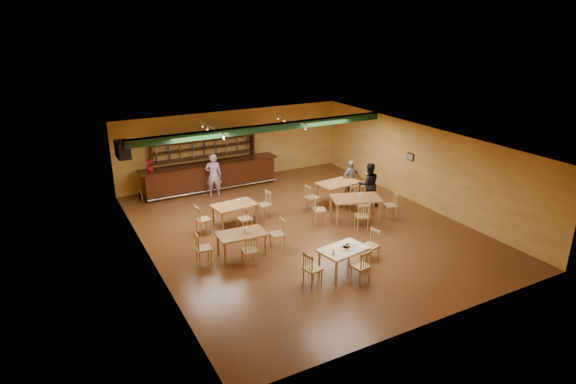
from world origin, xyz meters
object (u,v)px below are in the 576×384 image
dining_table_d (355,209)px  patron_right_a (369,184)px  dining_table_a (235,214)px  bar_counter (211,176)px  near_table (343,260)px  patron_bar (213,175)px  dining_table_b (338,192)px  dining_table_c (242,244)px

dining_table_d → patron_right_a: (1.22, 0.89, 0.41)m
dining_table_a → dining_table_d: (3.83, -1.62, 0.05)m
patron_right_a → bar_counter: bearing=-25.6°
bar_counter → dining_table_a: size_ratio=3.92×
bar_counter → patron_right_a: (4.58, -4.47, 0.26)m
near_table → dining_table_d: bearing=39.7°
bar_counter → dining_table_d: 6.33m
patron_bar → patron_right_a: patron_bar is taller
bar_counter → dining_table_d: size_ratio=3.43×
dining_table_b → dining_table_c: (-4.94, -2.26, -0.05)m
bar_counter → dining_table_b: bar_counter is taller
near_table → patron_right_a: size_ratio=0.79×
dining_table_a → patron_right_a: bearing=-13.9°
bar_counter → patron_right_a: bearing=-44.3°
bar_counter → dining_table_c: (-1.17, -5.93, -0.21)m
dining_table_d → patron_right_a: bearing=55.6°
dining_table_c → dining_table_d: 4.55m
dining_table_d → patron_bar: size_ratio=0.95×
bar_counter → patron_right_a: patron_right_a is taller
dining_table_b → dining_table_d: bearing=-109.9°
dining_table_c → patron_bar: 5.23m
dining_table_a → near_table: (1.39, -4.43, -0.01)m
bar_counter → dining_table_d: bar_counter is taller
bar_counter → dining_table_c: 6.05m
dining_table_c → patron_right_a: patron_right_a is taller
dining_table_d → patron_bar: (-3.51, 4.54, 0.46)m
near_table → patron_right_a: 5.24m
dining_table_d → near_table: (-2.44, -2.82, -0.06)m
near_table → patron_right_a: patron_right_a is taller
dining_table_d → patron_bar: 5.76m
near_table → patron_bar: patron_bar is taller
dining_table_c → near_table: size_ratio=1.08×
dining_table_c → dining_table_d: (4.52, 0.57, 0.06)m
near_table → dining_table_a: bearing=98.0°
dining_table_a → bar_counter: bearing=76.9°
dining_table_a → patron_bar: (0.32, 2.92, 0.51)m
near_table → patron_right_a: (3.67, 3.71, 0.48)m
dining_table_c → near_table: (2.08, -2.25, -0.00)m
patron_bar → dining_table_d: bearing=147.0°
dining_table_a → dining_table_d: 4.16m
patron_right_a → patron_bar: bearing=-18.9°
bar_counter → patron_right_a: size_ratio=3.44×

